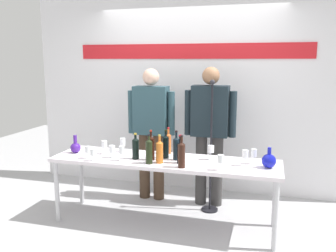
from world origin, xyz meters
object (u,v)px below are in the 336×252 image
decanter_blue_right (269,161)px  wine_glass_left_2 (122,150)px  presenter_left (151,125)px  wine_bottle_5 (160,151)px  wine_bottle_1 (182,154)px  wine_bottle_2 (166,146)px  wine_glass_left_1 (88,150)px  wine_bottle_6 (151,147)px  wine_glass_left_5 (112,149)px  wine_glass_right_0 (211,149)px  wine_glass_right_1 (254,153)px  presenter_right (210,127)px  wine_glass_left_4 (104,144)px  wine_bottle_7 (136,148)px  wine_bottle_8 (180,151)px  wine_glass_right_3 (221,159)px  wine_glass_left_3 (93,152)px  display_table (164,164)px  microphone_stand (211,168)px  wine_bottle_3 (168,143)px  wine_glass_right_2 (245,154)px  wine_bottle_0 (176,148)px  wine_glass_left_0 (123,142)px  wine_bottle_4 (149,151)px  decanter_blue_left (75,147)px

decanter_blue_right → wine_glass_left_2: bearing=-173.7°
presenter_left → wine_bottle_5: size_ratio=5.66×
wine_bottle_1 → wine_bottle_2: 0.39m
wine_glass_left_1 → wine_bottle_2: bearing=17.2°
wine_bottle_1 → wine_bottle_6: size_ratio=1.01×
wine_glass_left_5 → wine_glass_right_0: size_ratio=0.88×
decanter_blue_right → wine_glass_right_1: (-0.15, 0.10, 0.04)m
presenter_right → wine_glass_left_4: (-1.10, -0.67, -0.14)m
presenter_left → wine_glass_right_1: presenter_left is taller
presenter_left → wine_glass_left_2: bearing=-92.6°
presenter_right → wine_bottle_1: size_ratio=5.23×
wine_bottle_7 → wine_bottle_8: size_ratio=0.94×
wine_glass_right_3 → wine_glass_right_0: bearing=113.4°
wine_glass_left_3 → wine_glass_left_4: 0.29m
display_table → wine_bottle_5: bearing=-93.6°
presenter_left → wine_glass_right_3: (1.02, -0.92, -0.12)m
microphone_stand → wine_bottle_1: bearing=-103.5°
wine_glass_left_1 → wine_glass_left_5: bearing=22.6°
wine_bottle_5 → wine_glass_left_3: (-0.70, -0.12, -0.03)m
wine_bottle_3 → presenter_right: bearing=47.6°
wine_bottle_3 → wine_glass_right_2: bearing=-16.5°
wine_glass_left_2 → wine_glass_left_4: (-0.30, 0.21, -0.00)m
wine_glass_right_0 → wine_bottle_3: bearing=166.5°
wine_bottle_8 → microphone_stand: bearing=68.9°
wine_bottle_1 → wine_glass_right_3: 0.39m
wine_glass_right_1 → microphone_stand: (-0.51, 0.42, -0.32)m
decanter_blue_right → wine_bottle_3: 1.15m
display_table → wine_bottle_1: size_ratio=7.48×
presenter_left → wine_bottle_0: 0.85m
presenter_right → wine_bottle_3: 0.61m
display_table → microphone_stand: size_ratio=1.56×
wine_bottle_0 → wine_bottle_7: bearing=-169.9°
wine_bottle_5 → wine_glass_left_2: 0.41m
presenter_left → wine_glass_left_0: size_ratio=10.26×
presenter_left → wine_glass_right_0: presenter_left is taller
wine_bottle_1 → presenter_right: bearing=82.3°
presenter_right → wine_glass_left_1: bearing=-143.4°
wine_bottle_1 → wine_bottle_6: (-0.38, 0.18, -0.00)m
wine_glass_left_1 → wine_glass_right_0: bearing=13.9°
wine_bottle_7 → wine_glass_left_2: (-0.11, -0.12, -0.01)m
wine_bottle_4 → wine_glass_left_5: (-0.47, 0.10, -0.04)m
presenter_left → wine_glass_left_2: (-0.04, -0.87, -0.12)m
wine_bottle_3 → wine_glass_right_3: wine_bottle_3 is taller
wine_bottle_0 → wine_glass_left_1: size_ratio=2.34×
decanter_blue_left → wine_glass_left_4: (0.35, 0.04, 0.04)m
decanter_blue_right → presenter_right: presenter_right is taller
wine_bottle_0 → wine_glass_right_2: size_ratio=1.92×
decanter_blue_left → wine_glass_left_5: (0.50, -0.08, 0.03)m
wine_bottle_7 → wine_bottle_5: bearing=-15.2°
wine_glass_right_3 → microphone_stand: microphone_stand is taller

